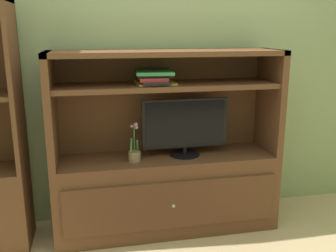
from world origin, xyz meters
TOP-DOWN VIEW (x-y plane):
  - painted_rear_wall at (0.00, 0.75)m, footprint 6.00×0.10m
  - media_console at (0.00, 0.41)m, footprint 1.70×0.48m
  - tv_monitor at (0.14, 0.40)m, footprint 0.65×0.23m
  - potted_plant at (-0.25, 0.33)m, footprint 0.09×0.09m
  - magazine_stack at (-0.10, 0.40)m, footprint 0.30×0.35m

SIDE VIEW (x-z plane):
  - media_console at x=0.00m, z-range -0.24..1.16m
  - potted_plant at x=-0.25m, z-range 0.51..0.80m
  - tv_monitor at x=0.14m, z-range 0.61..1.05m
  - magazine_stack at x=-0.10m, z-range 1.16..1.26m
  - painted_rear_wall at x=0.00m, z-range 0.00..2.80m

